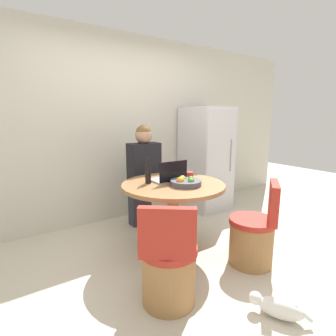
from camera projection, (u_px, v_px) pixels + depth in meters
name	position (u px, v px, depth m)	size (l,w,h in m)	color
ground_plane	(188.00, 265.00, 2.63)	(12.00, 12.00, 0.00)	beige
wall_back	(118.00, 129.00, 3.70)	(7.00, 0.06, 2.60)	beige
refrigerator	(206.00, 159.00, 4.20)	(0.62, 0.72, 1.62)	silver
dining_table	(173.00, 203.00, 2.82)	(1.09, 1.09, 0.77)	olive
chair_near_left_corner	(169.00, 270.00, 2.05)	(0.52, 0.52, 0.86)	#9E7042
chair_near_right_corner	(253.00, 237.00, 2.61)	(0.52, 0.52, 0.86)	#9E7042
person_seated	(143.00, 172.00, 3.44)	(0.40, 0.37, 1.37)	#2D2D38
laptop	(169.00, 177.00, 2.87)	(0.35, 0.26, 0.23)	#B7B7BC
fruit_bowl	(186.00, 182.00, 2.69)	(0.32, 0.32, 0.10)	#4C4C56
coffee_cup	(189.00, 175.00, 2.96)	(0.09, 0.09, 0.08)	#B2332D
bottle	(148.00, 173.00, 2.76)	(0.06, 0.06, 0.28)	black
cat	(278.00, 307.00, 1.94)	(0.28, 0.40, 0.15)	white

